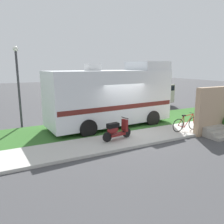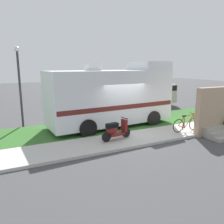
{
  "view_description": "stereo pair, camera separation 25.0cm",
  "coord_description": "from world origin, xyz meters",
  "px_view_note": "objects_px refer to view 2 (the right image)",
  "views": [
    {
      "loc": [
        -5.88,
        -9.65,
        3.43
      ],
      "look_at": [
        -0.75,
        0.3,
        1.1
      ],
      "focal_mm": 35.74,
      "sensor_mm": 36.0,
      "label": 1
    },
    {
      "loc": [
        -5.65,
        -9.76,
        3.43
      ],
      "look_at": [
        -0.75,
        0.3,
        1.1
      ],
      "focal_mm": 35.74,
      "sensor_mm": 36.0,
      "label": 2
    }
  ],
  "objects_px": {
    "bicycle": "(187,124)",
    "bottle_green": "(183,127)",
    "scooter": "(115,130)",
    "street_lamp_post": "(19,79)",
    "pickup_truck_near": "(150,95)",
    "motorhome_rv": "(112,96)",
    "pickup_truck_far": "(104,92)"
  },
  "relations": [
    {
      "from": "pickup_truck_near",
      "to": "bottle_green",
      "type": "distance_m",
      "value": 7.45
    },
    {
      "from": "scooter",
      "to": "street_lamp_post",
      "type": "height_order",
      "value": "street_lamp_post"
    },
    {
      "from": "motorhome_rv",
      "to": "bicycle",
      "type": "xyz_separation_m",
      "value": [
        2.82,
        -2.95,
        -1.25
      ]
    },
    {
      "from": "scooter",
      "to": "bottle_green",
      "type": "distance_m",
      "value": 4.08
    },
    {
      "from": "motorhome_rv",
      "to": "scooter",
      "type": "distance_m",
      "value": 3.01
    },
    {
      "from": "motorhome_rv",
      "to": "street_lamp_post",
      "type": "distance_m",
      "value": 5.2
    },
    {
      "from": "scooter",
      "to": "pickup_truck_near",
      "type": "bearing_deg",
      "value": 45.4
    },
    {
      "from": "scooter",
      "to": "bicycle",
      "type": "relative_size",
      "value": 0.89
    },
    {
      "from": "motorhome_rv",
      "to": "bicycle",
      "type": "height_order",
      "value": "motorhome_rv"
    },
    {
      "from": "bicycle",
      "to": "pickup_truck_near",
      "type": "distance_m",
      "value": 7.9
    },
    {
      "from": "scooter",
      "to": "street_lamp_post",
      "type": "distance_m",
      "value": 6.27
    },
    {
      "from": "motorhome_rv",
      "to": "bottle_green",
      "type": "xyz_separation_m",
      "value": [
        2.99,
        -2.5,
        -1.52
      ]
    },
    {
      "from": "pickup_truck_far",
      "to": "street_lamp_post",
      "type": "relative_size",
      "value": 1.17
    },
    {
      "from": "scooter",
      "to": "bicycle",
      "type": "height_order",
      "value": "scooter"
    },
    {
      "from": "scooter",
      "to": "bottle_green",
      "type": "bearing_deg",
      "value": 0.71
    },
    {
      "from": "bicycle",
      "to": "street_lamp_post",
      "type": "xyz_separation_m",
      "value": [
        -7.45,
        5.11,
        2.18
      ]
    },
    {
      "from": "bicycle",
      "to": "bottle_green",
      "type": "bearing_deg",
      "value": 68.93
    },
    {
      "from": "bicycle",
      "to": "pickup_truck_far",
      "type": "distance_m",
      "value": 10.93
    },
    {
      "from": "pickup_truck_far",
      "to": "bottle_green",
      "type": "relative_size",
      "value": 19.9
    },
    {
      "from": "street_lamp_post",
      "to": "pickup_truck_far",
      "type": "bearing_deg",
      "value": 37.25
    },
    {
      "from": "bicycle",
      "to": "pickup_truck_far",
      "type": "xyz_separation_m",
      "value": [
        0.19,
        10.92,
        0.47
      ]
    },
    {
      "from": "bicycle",
      "to": "street_lamp_post",
      "type": "height_order",
      "value": "street_lamp_post"
    },
    {
      "from": "street_lamp_post",
      "to": "motorhome_rv",
      "type": "bearing_deg",
      "value": -24.99
    },
    {
      "from": "pickup_truck_far",
      "to": "bottle_green",
      "type": "distance_m",
      "value": 10.5
    },
    {
      "from": "street_lamp_post",
      "to": "pickup_truck_near",
      "type": "bearing_deg",
      "value": 12.03
    },
    {
      "from": "street_lamp_post",
      "to": "bottle_green",
      "type": "bearing_deg",
      "value": -31.44
    },
    {
      "from": "bicycle",
      "to": "bottle_green",
      "type": "height_order",
      "value": "bicycle"
    },
    {
      "from": "motorhome_rv",
      "to": "bicycle",
      "type": "bearing_deg",
      "value": -46.29
    },
    {
      "from": "motorhome_rv",
      "to": "bottle_green",
      "type": "height_order",
      "value": "motorhome_rv"
    },
    {
      "from": "street_lamp_post",
      "to": "bicycle",
      "type": "bearing_deg",
      "value": -34.42
    },
    {
      "from": "pickup_truck_near",
      "to": "motorhome_rv",
      "type": "bearing_deg",
      "value": -142.75
    },
    {
      "from": "motorhome_rv",
      "to": "pickup_truck_near",
      "type": "distance_m",
      "value": 7.27
    }
  ]
}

